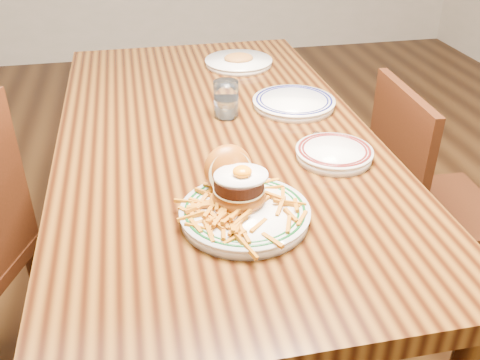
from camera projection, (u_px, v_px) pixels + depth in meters
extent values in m
plane|color=black|center=(220.00, 324.00, 1.87)|extent=(6.00, 6.00, 0.00)
cube|color=black|center=(215.00, 138.00, 1.49)|extent=(0.85, 1.60, 0.05)
cylinder|color=black|center=(103.00, 148.00, 2.25)|extent=(0.07, 0.07, 0.70)
cylinder|color=black|center=(271.00, 133.00, 2.37)|extent=(0.07, 0.07, 0.70)
cylinder|color=#39180B|center=(42.00, 300.00, 1.68)|extent=(0.04, 0.04, 0.41)
cube|color=#39180B|center=(437.00, 211.00, 1.77)|extent=(0.40, 0.40, 0.04)
cube|color=#39180B|center=(398.00, 155.00, 1.63)|extent=(0.05, 0.39, 0.41)
cylinder|color=#39180B|center=(447.00, 228.00, 2.04)|extent=(0.04, 0.04, 0.38)
cylinder|color=#39180B|center=(364.00, 236.00, 1.99)|extent=(0.04, 0.04, 0.38)
cylinder|color=#39180B|center=(401.00, 298.00, 1.71)|extent=(0.04, 0.04, 0.38)
cylinder|color=white|center=(245.00, 216.00, 1.11)|extent=(0.27, 0.27, 0.02)
cylinder|color=white|center=(245.00, 211.00, 1.10)|extent=(0.27, 0.27, 0.01)
torus|color=#0B4216|center=(245.00, 210.00, 1.10)|extent=(0.25, 0.25, 0.01)
torus|color=#0B4216|center=(245.00, 210.00, 1.10)|extent=(0.23, 0.23, 0.01)
ellipsoid|color=#954113|center=(239.00, 196.00, 1.12)|extent=(0.11, 0.11, 0.05)
cylinder|color=beige|center=(239.00, 189.00, 1.11)|extent=(0.11, 0.11, 0.00)
cylinder|color=black|center=(239.00, 182.00, 1.10)|extent=(0.10, 0.10, 0.03)
ellipsoid|color=white|center=(241.00, 176.00, 1.09)|extent=(0.11, 0.09, 0.01)
ellipsoid|color=orange|center=(242.00, 172.00, 1.09)|extent=(0.04, 0.04, 0.02)
ellipsoid|color=#954113|center=(228.00, 169.00, 1.16)|extent=(0.12, 0.11, 0.12)
cylinder|color=beige|center=(231.00, 173.00, 1.14)|extent=(0.10, 0.05, 0.10)
cylinder|color=white|center=(334.00, 155.00, 1.34)|extent=(0.19, 0.19, 0.02)
cylinder|color=white|center=(334.00, 151.00, 1.33)|extent=(0.19, 0.19, 0.01)
torus|color=#551513|center=(334.00, 150.00, 1.33)|extent=(0.18, 0.18, 0.01)
torus|color=#551513|center=(334.00, 150.00, 1.33)|extent=(0.16, 0.16, 0.01)
cube|color=silver|center=(341.00, 147.00, 1.34)|extent=(0.06, 0.12, 0.00)
cylinder|color=white|center=(294.00, 104.00, 1.61)|extent=(0.24, 0.24, 0.02)
cylinder|color=white|center=(294.00, 100.00, 1.61)|extent=(0.25, 0.25, 0.01)
torus|color=#0F104B|center=(294.00, 100.00, 1.61)|extent=(0.23, 0.23, 0.01)
torus|color=#0F104B|center=(294.00, 100.00, 1.61)|extent=(0.21, 0.21, 0.01)
cylinder|color=white|center=(226.00, 99.00, 1.53)|extent=(0.07, 0.07, 0.11)
cylinder|color=silver|center=(226.00, 107.00, 1.55)|extent=(0.06, 0.06, 0.05)
cylinder|color=white|center=(239.00, 63.00, 1.94)|extent=(0.24, 0.24, 0.02)
cylinder|color=white|center=(239.00, 60.00, 1.93)|extent=(0.24, 0.24, 0.01)
ellipsoid|color=#A1662E|center=(239.00, 58.00, 1.93)|extent=(0.11, 0.09, 0.03)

